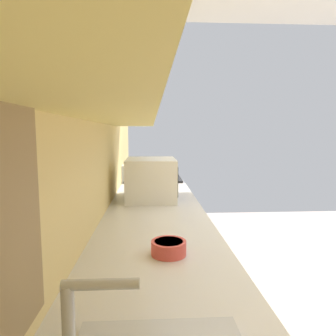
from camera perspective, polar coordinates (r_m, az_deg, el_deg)
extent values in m
cube|color=#ECCB7B|center=(1.88, -14.36, 6.22)|extent=(4.30, 0.12, 2.82)
cube|color=#F0DE79|center=(1.70, -2.32, -28.29)|extent=(3.25, 0.63, 0.88)
cube|color=silver|center=(1.49, -2.41, -13.87)|extent=(3.28, 0.66, 0.02)
cube|color=#332819|center=(1.92, 8.04, -23.80)|extent=(0.01, 0.01, 0.81)
cube|color=#332819|center=(2.33, 5.71, -18.09)|extent=(0.01, 0.01, 0.81)
cube|color=#332819|center=(2.75, 4.17, -14.08)|extent=(0.01, 0.01, 0.81)
cube|color=#F3DF7D|center=(1.46, -9.35, 23.16)|extent=(2.54, 0.32, 0.72)
cube|color=#B7BABF|center=(3.52, -2.77, -9.27)|extent=(0.71, 0.64, 0.90)
cube|color=black|center=(3.55, 2.62, -9.89)|extent=(0.55, 0.01, 0.50)
cube|color=black|center=(3.42, -2.81, -1.81)|extent=(0.67, 0.61, 0.02)
cube|color=#B7BABF|center=(3.42, -7.88, -0.51)|extent=(0.67, 0.04, 0.18)
cylinder|color=#38383D|center=(3.27, -0.76, -1.94)|extent=(0.11, 0.11, 0.01)
cylinder|color=#38383D|center=(3.58, -0.98, -1.19)|extent=(0.11, 0.11, 0.01)
cylinder|color=#38383D|center=(3.26, -4.83, -1.96)|extent=(0.11, 0.11, 0.01)
cylinder|color=#38383D|center=(3.57, -4.69, -1.22)|extent=(0.11, 0.11, 0.01)
cylinder|color=#B7BABF|center=(0.59, -12.61, -20.70)|extent=(0.02, 0.14, 0.02)
cube|color=white|center=(2.33, -3.24, -2.09)|extent=(0.46, 0.37, 0.32)
cube|color=black|center=(2.30, 1.53, -2.21)|extent=(0.28, 0.01, 0.22)
cube|color=#2D2D33|center=(2.52, 1.12, -1.44)|extent=(0.08, 0.01, 0.22)
cylinder|color=#D84C47|center=(1.31, 0.14, -14.86)|extent=(0.15, 0.15, 0.06)
cylinder|color=#E34649|center=(1.31, 0.14, -14.26)|extent=(0.12, 0.12, 0.03)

